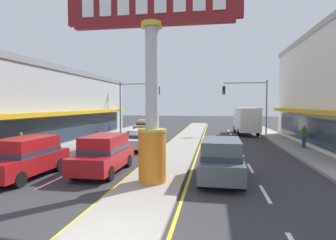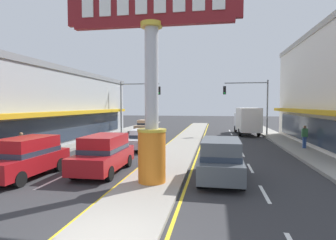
% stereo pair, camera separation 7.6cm
% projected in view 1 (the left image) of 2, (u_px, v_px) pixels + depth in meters
% --- Properties ---
extents(median_strip, '(2.59, 52.00, 0.14)m').
position_uv_depth(median_strip, '(184.00, 143.00, 24.40)').
color(median_strip, gray).
rests_on(median_strip, ground).
extents(sidewalk_left, '(2.23, 60.00, 0.18)m').
position_uv_depth(sidewalk_left, '(80.00, 143.00, 23.92)').
color(sidewalk_left, gray).
rests_on(sidewalk_left, ground).
extents(sidewalk_right, '(2.23, 60.00, 0.18)m').
position_uv_depth(sidewalk_right, '(298.00, 149.00, 20.93)').
color(sidewalk_right, gray).
rests_on(sidewalk_right, ground).
extents(lane_markings, '(9.33, 52.00, 0.01)m').
position_uv_depth(lane_markings, '(182.00, 146.00, 23.07)').
color(lane_markings, silver).
rests_on(lane_markings, ground).
extents(district_sign, '(7.45, 1.25, 8.34)m').
position_uv_depth(district_sign, '(152.00, 79.00, 11.53)').
color(district_sign, orange).
rests_on(district_sign, median_strip).
extents(storefront_left, '(10.96, 25.78, 6.58)m').
position_uv_depth(storefront_left, '(23.00, 107.00, 24.45)').
color(storefront_left, '#999EA3').
rests_on(storefront_left, ground).
extents(traffic_light_left_side, '(4.86, 0.46, 6.20)m').
position_uv_depth(traffic_light_left_side, '(135.00, 98.00, 31.74)').
color(traffic_light_left_side, slate).
rests_on(traffic_light_left_side, ground).
extents(traffic_light_right_side, '(4.86, 0.46, 6.20)m').
position_uv_depth(traffic_light_right_side, '(250.00, 98.00, 30.11)').
color(traffic_light_right_side, slate).
rests_on(traffic_light_right_side, ground).
extents(suv_near_right_lane, '(2.06, 4.65, 1.90)m').
position_uv_depth(suv_near_right_lane, '(26.00, 157.00, 13.03)').
color(suv_near_right_lane, maroon).
rests_on(suv_near_right_lane, ground).
extents(box_truck_far_right_lane, '(2.48, 6.99, 3.12)m').
position_uv_depth(box_truck_far_right_lane, '(246.00, 120.00, 31.64)').
color(box_truck_far_right_lane, white).
rests_on(box_truck_far_right_lane, ground).
extents(suv_near_left_lane, '(2.02, 4.63, 1.90)m').
position_uv_depth(suv_near_left_lane, '(104.00, 153.00, 13.98)').
color(suv_near_left_lane, maroon).
rests_on(suv_near_left_lane, ground).
extents(sedan_mid_left_lane, '(1.90, 4.33, 1.53)m').
position_uv_depth(sedan_mid_left_lane, '(144.00, 126.00, 35.07)').
color(sedan_mid_left_lane, tan).
rests_on(sedan_mid_left_lane, ground).
extents(sedan_far_left_oncoming, '(1.95, 4.35, 1.53)m').
position_uv_depth(sedan_far_left_oncoming, '(142.00, 139.00, 21.37)').
color(sedan_far_left_oncoming, silver).
rests_on(sedan_far_left_oncoming, ground).
extents(suv_kerb_right, '(2.03, 4.63, 1.90)m').
position_uv_depth(suv_kerb_right, '(221.00, 159.00, 12.53)').
color(suv_kerb_right, '#4C5156').
rests_on(suv_kerb_right, ground).
extents(pedestrian_near_kerb, '(0.41, 0.23, 1.71)m').
position_uv_depth(pedestrian_near_kerb, '(304.00, 135.00, 20.72)').
color(pedestrian_near_kerb, '#2D4C8C').
rests_on(pedestrian_near_kerb, sidewalk_right).
extents(pedestrian_far_side, '(0.35, 0.45, 1.68)m').
position_uv_depth(pedestrian_far_side, '(21.00, 145.00, 15.98)').
color(pedestrian_far_side, '#B7B2AD').
rests_on(pedestrian_far_side, sidewalk_left).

